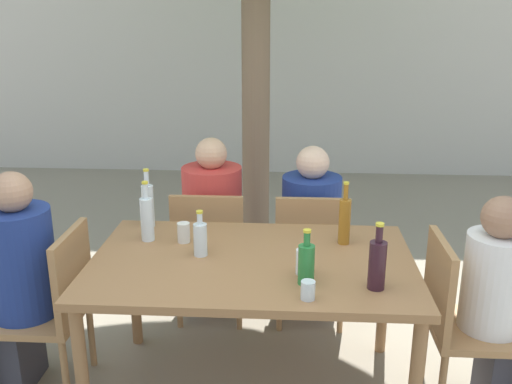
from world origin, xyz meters
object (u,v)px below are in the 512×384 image
Objects in this scene: amber_bottle_1 at (345,220)px; drinking_glass_2 at (303,262)px; patio_chair_0 at (54,302)px; drinking_glass_0 at (308,290)px; green_bottle_3 at (306,263)px; patio_chair_3 at (311,252)px; water_bottle_2 at (200,238)px; person_seated_0 at (10,295)px; water_bottle_0 at (147,218)px; drinking_glass_1 at (184,233)px; patio_chair_1 at (459,315)px; person_seated_1 at (509,318)px; dining_table_front at (252,273)px; person_seated_3 at (310,236)px; patio_chair_2 at (210,249)px; person_seated_2 at (215,231)px; wine_bottle_4 at (377,263)px; water_bottle_5 at (148,204)px.

amber_bottle_1 is 2.81× the size of drinking_glass_2.
drinking_glass_0 is (1.28, -0.39, 0.31)m from patio_chair_0.
patio_chair_3 is at bearing 86.48° from green_bottle_3.
water_bottle_2 is (-0.72, -0.20, -0.04)m from amber_bottle_1.
drinking_glass_0 is (1.52, -0.39, 0.28)m from person_seated_0.
water_bottle_0 reaches higher than drinking_glass_1.
amber_bottle_1 reaches higher than drinking_glass_2.
patio_chair_1 and patio_chair_3 have the same top height.
drinking_glass_1 is (-1.64, 0.20, 0.33)m from person_seated_1.
dining_table_front is at bearing -27.83° from drinking_glass_1.
green_bottle_3 is (0.51, -0.28, 0.01)m from water_bottle_2.
person_seated_3 is 1.26m from green_bottle_3.
drinking_glass_1 is at bearing 151.03° from drinking_glass_2.
amber_bottle_1 is at bearing 106.38° from patio_chair_3.
person_seated_1 is 1.12m from drinking_glass_0.
patio_chair_0 is 2.04m from patio_chair_1.
patio_chair_1 is at bearing 17.74° from green_bottle_3.
patio_chair_1 and patio_chair_2 have the same top height.
water_bottle_0 is (-0.25, -0.75, 0.36)m from person_seated_2.
person_seated_0 is at bearing 170.79° from green_bottle_3.
water_bottle_0 is at bearing 83.42° from person_seated_1.
drinking_glass_2 is (-0.02, 0.24, 0.02)m from drinking_glass_0.
patio_chair_2 is 2.91× the size of wine_bottle_4.
drinking_glass_0 is at bearing 73.15° from patio_chair_0.
water_bottle_2 reaches higher than dining_table_front.
person_seated_2 reaches higher than patio_chair_0.
dining_table_front is at bearing -20.44° from water_bottle_0.
water_bottle_2 is at bearing -29.98° from water_bottle_0.
water_bottle_2 is 0.54m from drinking_glass_2.
green_bottle_3 is at bearing 79.15° from patio_chair_0.
water_bottle_5 reaches higher than dining_table_front.
person_seated_2 reaches higher than dining_table_front.
person_seated_2 is at bearing 115.44° from green_bottle_3.
patio_chair_2 is 1.39m from wine_bottle_4.
person_seated_2 is at bearing 135.60° from person_seated_0.
person_seated_1 reaches higher than water_bottle_5.
dining_table_front is at bearing 66.57° from patio_chair_3.
patio_chair_0 is 2.91× the size of wine_bottle_4.
dining_table_front is at bearing 136.28° from green_bottle_3.
patio_chair_3 is 0.79× the size of person_seated_1.
patio_chair_0 is 2.65× the size of water_bottle_5.
person_seated_3 is at bearing -159.76° from patio_chair_2.
water_bottle_5 is (-0.93, -0.32, 0.40)m from patio_chair_3.
patio_chair_0 is at bearing 90.00° from patio_chair_1.
wine_bottle_4 is 0.91× the size of water_bottle_5.
water_bottle_2 is at bearing 159.59° from wine_bottle_4.
person_seated_1 is (1.58, -0.73, -0.01)m from patio_chair_2.
dining_table_front is at bearing -153.54° from amber_bottle_1.
water_bottle_0 is 1.26× the size of green_bottle_3.
water_bottle_2 is (0.76, 0.03, 0.36)m from patio_chair_0.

